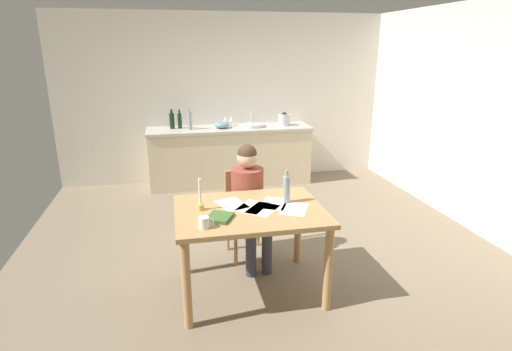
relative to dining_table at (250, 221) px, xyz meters
name	(u,v)px	position (x,y,z in m)	size (l,w,h in m)	color
ground_plane	(261,248)	(0.27, 0.81, -0.69)	(5.20, 5.20, 0.04)	#7A6B56
wall_back	(226,99)	(0.27, 3.41, 0.63)	(5.20, 0.12, 2.60)	silver
wall_right	(486,120)	(2.87, 0.81, 0.63)	(0.12, 5.20, 2.60)	silver
kitchen_counter	(230,156)	(0.27, 3.05, -0.22)	(2.52, 0.64, 0.90)	beige
dining_table	(250,221)	(0.00, 0.00, 0.00)	(1.25, 0.93, 0.78)	tan
chair_at_table	(246,209)	(0.09, 0.71, -0.17)	(0.44, 0.44, 0.88)	tan
person_seated	(249,197)	(0.10, 0.56, 0.01)	(0.36, 0.61, 1.19)	brown
coffee_mug	(204,223)	(-0.41, -0.30, 0.16)	(0.12, 0.08, 0.09)	white
candlestick	(200,201)	(-0.41, 0.07, 0.19)	(0.06, 0.06, 0.27)	gold
book_magazine	(220,217)	(-0.27, -0.16, 0.13)	(0.18, 0.21, 0.03)	#3B612B
paper_letter	(274,203)	(0.23, 0.08, 0.11)	(0.21, 0.30, 0.00)	white
paper_bill	(263,209)	(0.11, -0.03, 0.11)	(0.21, 0.30, 0.00)	white
paper_envelope	(252,207)	(0.03, 0.04, 0.11)	(0.21, 0.30, 0.00)	white
paper_receipt	(294,209)	(0.37, -0.08, 0.11)	(0.21, 0.30, 0.00)	white
paper_notice	(232,204)	(-0.13, 0.14, 0.11)	(0.21, 0.30, 0.00)	white
wine_bottle_on_table	(287,189)	(0.34, 0.08, 0.24)	(0.06, 0.06, 0.30)	#8C999E
sink_unit	(253,125)	(0.64, 3.05, 0.25)	(0.36, 0.36, 0.24)	#B2B7BC
bottle_oil	(172,120)	(-0.59, 3.14, 0.35)	(0.07, 0.07, 0.29)	black
bottle_vinegar	(180,120)	(-0.48, 3.14, 0.35)	(0.06, 0.06, 0.28)	black
bottle_wine_red	(190,121)	(-0.33, 3.01, 0.36)	(0.07, 0.07, 0.31)	#8C999E
mixing_bowl	(222,125)	(0.15, 3.02, 0.28)	(0.22, 0.22, 0.10)	#668C99
stovetop_kettle	(284,119)	(1.14, 3.05, 0.33)	(0.18, 0.18, 0.22)	#B7BABF
wine_glass_near_sink	(231,119)	(0.32, 3.20, 0.34)	(0.07, 0.07, 0.15)	silver
wine_glass_by_kettle	(225,119)	(0.23, 3.20, 0.34)	(0.07, 0.07, 0.15)	silver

